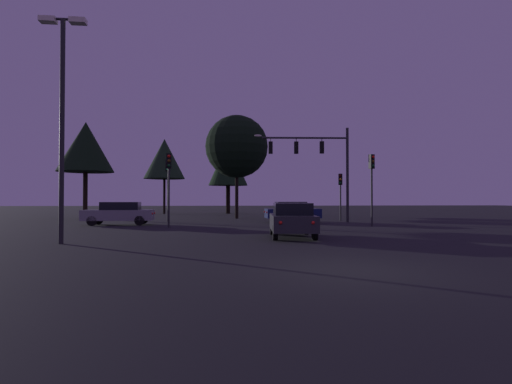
% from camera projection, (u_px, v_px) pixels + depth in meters
% --- Properties ---
extents(ground_plane, '(168.00, 168.00, 0.00)m').
position_uv_depth(ground_plane, '(254.00, 220.00, 33.89)').
color(ground_plane, black).
rests_on(ground_plane, ground).
extents(traffic_signal_mast_arm, '(7.03, 0.74, 7.03)m').
position_uv_depth(traffic_signal_mast_arm, '(318.00, 157.00, 29.96)').
color(traffic_signal_mast_arm, '#232326').
rests_on(traffic_signal_mast_arm, ground).
extents(traffic_light_corner_left, '(0.35, 0.38, 4.72)m').
position_uv_depth(traffic_light_corner_left, '(168.00, 178.00, 30.63)').
color(traffic_light_corner_left, '#232326').
rests_on(traffic_light_corner_left, ground).
extents(traffic_light_corner_right, '(0.36, 0.39, 4.52)m').
position_uv_depth(traffic_light_corner_right, '(372.00, 175.00, 25.29)').
color(traffic_light_corner_right, '#232326').
rests_on(traffic_light_corner_right, ground).
extents(traffic_light_median, '(0.32, 0.36, 4.45)m').
position_uv_depth(traffic_light_median, '(169.00, 175.00, 24.22)').
color(traffic_light_median, '#232326').
rests_on(traffic_light_median, ground).
extents(traffic_light_far_side, '(0.37, 0.39, 3.76)m').
position_uv_depth(traffic_light_far_side, '(340.00, 187.00, 32.27)').
color(traffic_light_far_side, '#232326').
rests_on(traffic_light_far_side, ground).
extents(car_nearside_lane, '(2.21, 4.40, 1.52)m').
position_uv_depth(car_nearside_lane, '(292.00, 219.00, 17.89)').
color(car_nearside_lane, '#232328').
rests_on(car_nearside_lane, ground).
extents(car_crossing_left, '(4.60, 1.93, 1.52)m').
position_uv_depth(car_crossing_left, '(119.00, 213.00, 26.64)').
color(car_crossing_left, gray).
rests_on(car_crossing_left, ground).
extents(car_crossing_right, '(4.12, 1.84, 1.52)m').
position_uv_depth(car_crossing_right, '(292.00, 212.00, 30.06)').
color(car_crossing_right, '#0F1947').
rests_on(car_crossing_right, ground).
extents(parking_lot_lamp_post, '(1.70, 0.36, 8.59)m').
position_uv_depth(parking_lot_lamp_post, '(62.00, 102.00, 15.29)').
color(parking_lot_lamp_post, '#232326').
rests_on(parking_lot_lamp_post, ground).
extents(tree_behind_sign, '(4.82, 4.82, 8.53)m').
position_uv_depth(tree_behind_sign, '(86.00, 147.00, 35.44)').
color(tree_behind_sign, black).
rests_on(tree_behind_sign, ground).
extents(tree_left_far, '(4.87, 4.87, 8.97)m').
position_uv_depth(tree_left_far, '(164.00, 159.00, 48.21)').
color(tree_left_far, black).
rests_on(tree_left_far, ground).
extents(tree_center_horizon, '(5.58, 5.58, 9.21)m').
position_uv_depth(tree_center_horizon, '(237.00, 147.00, 35.99)').
color(tree_center_horizon, black).
rests_on(tree_center_horizon, ground).
extents(tree_right_cluster, '(4.78, 4.78, 8.88)m').
position_uv_depth(tree_right_cluster, '(228.00, 163.00, 49.14)').
color(tree_right_cluster, black).
rests_on(tree_right_cluster, ground).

